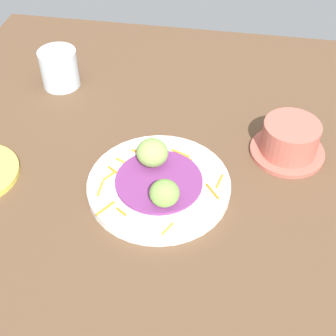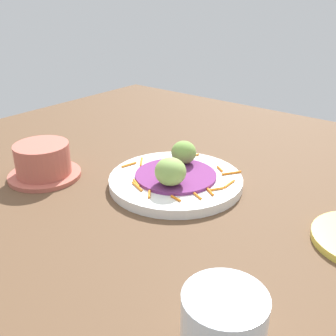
{
  "view_description": "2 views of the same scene",
  "coord_description": "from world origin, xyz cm",
  "px_view_note": "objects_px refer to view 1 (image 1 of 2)",
  "views": [
    {
      "loc": [
        -52.84,
        -4.67,
        59.58
      ],
      "look_at": [
        0.59,
        4.42,
        6.54
      ],
      "focal_mm": 50.73,
      "sensor_mm": 36.0,
      "label": 1
    },
    {
      "loc": [
        50.21,
        44.24,
        34.1
      ],
      "look_at": [
        0.4,
        4.41,
        5.06
      ],
      "focal_mm": 42.48,
      "sensor_mm": 36.0,
      "label": 2
    }
  ],
  "objects_px": {
    "guac_scoop_left": "(152,153)",
    "terracotta_bowl": "(290,140)",
    "main_plate": "(158,188)",
    "guac_scoop_center": "(164,193)",
    "water_glass": "(59,68)"
  },
  "relations": [
    {
      "from": "main_plate",
      "to": "water_glass",
      "type": "xyz_separation_m",
      "value": [
        0.27,
        0.26,
        0.03
      ]
    },
    {
      "from": "guac_scoop_center",
      "to": "terracotta_bowl",
      "type": "bearing_deg",
      "value": -48.13
    },
    {
      "from": "main_plate",
      "to": "guac_scoop_center",
      "type": "bearing_deg",
      "value": -157.24
    },
    {
      "from": "main_plate",
      "to": "terracotta_bowl",
      "type": "bearing_deg",
      "value": -58.22
    },
    {
      "from": "guac_scoop_left",
      "to": "guac_scoop_center",
      "type": "distance_m",
      "value": 0.09
    },
    {
      "from": "main_plate",
      "to": "water_glass",
      "type": "relative_size",
      "value": 3.0
    },
    {
      "from": "guac_scoop_left",
      "to": "terracotta_bowl",
      "type": "xyz_separation_m",
      "value": [
        0.09,
        -0.23,
        -0.02
      ]
    },
    {
      "from": "water_glass",
      "to": "guac_scoop_left",
      "type": "bearing_deg",
      "value": -133.4
    },
    {
      "from": "guac_scoop_center",
      "to": "water_glass",
      "type": "distance_m",
      "value": 0.42
    },
    {
      "from": "guac_scoop_center",
      "to": "water_glass",
      "type": "height_order",
      "value": "water_glass"
    },
    {
      "from": "water_glass",
      "to": "guac_scoop_center",
      "type": "bearing_deg",
      "value": -138.52
    },
    {
      "from": "guac_scoop_left",
      "to": "guac_scoop_center",
      "type": "relative_size",
      "value": 1.15
    },
    {
      "from": "main_plate",
      "to": "guac_scoop_left",
      "type": "relative_size",
      "value": 4.41
    },
    {
      "from": "guac_scoop_left",
      "to": "main_plate",
      "type": "bearing_deg",
      "value": -157.24
    },
    {
      "from": "terracotta_bowl",
      "to": "main_plate",
      "type": "bearing_deg",
      "value": 121.78
    }
  ]
}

